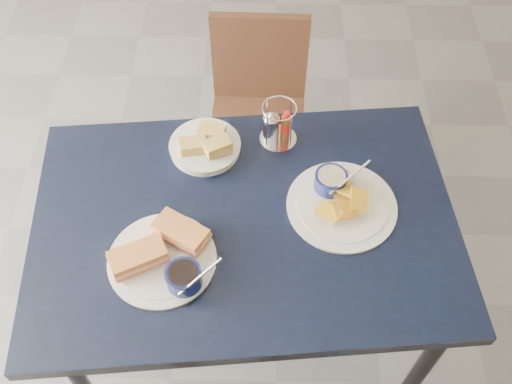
{
  "coord_description": "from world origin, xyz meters",
  "views": [
    {
      "loc": [
        -0.06,
        -0.64,
        2.03
      ],
      "look_at": [
        -0.07,
        0.24,
        0.82
      ],
      "focal_mm": 40.0,
      "sensor_mm": 36.0,
      "label": 1
    }
  ],
  "objects_px": {
    "dining_table": "(245,233)",
    "condiment_caddy": "(277,126)",
    "bread_basket": "(206,145)",
    "plantain_plate": "(339,197)",
    "chair_far": "(258,100)",
    "sandwich_plate": "(165,256)"
  },
  "relations": [
    {
      "from": "plantain_plate",
      "to": "condiment_caddy",
      "type": "xyz_separation_m",
      "value": [
        -0.17,
        0.22,
        0.04
      ]
    },
    {
      "from": "chair_far",
      "to": "dining_table",
      "type": "bearing_deg",
      "value": -91.72
    },
    {
      "from": "dining_table",
      "to": "condiment_caddy",
      "type": "xyz_separation_m",
      "value": [
        0.09,
        0.29,
        0.13
      ]
    },
    {
      "from": "chair_far",
      "to": "bread_basket",
      "type": "height_order",
      "value": "bread_basket"
    },
    {
      "from": "bread_basket",
      "to": "sandwich_plate",
      "type": "bearing_deg",
      "value": -101.52
    },
    {
      "from": "sandwich_plate",
      "to": "plantain_plate",
      "type": "bearing_deg",
      "value": 23.44
    },
    {
      "from": "chair_far",
      "to": "condiment_caddy",
      "type": "distance_m",
      "value": 0.6
    },
    {
      "from": "condiment_caddy",
      "to": "plantain_plate",
      "type": "bearing_deg",
      "value": -52.82
    },
    {
      "from": "condiment_caddy",
      "to": "sandwich_plate",
      "type": "bearing_deg",
      "value": -123.93
    },
    {
      "from": "chair_far",
      "to": "sandwich_plate",
      "type": "bearing_deg",
      "value": -103.81
    },
    {
      "from": "chair_far",
      "to": "bread_basket",
      "type": "relative_size",
      "value": 3.75
    },
    {
      "from": "dining_table",
      "to": "bread_basket",
      "type": "bearing_deg",
      "value": 116.6
    },
    {
      "from": "bread_basket",
      "to": "plantain_plate",
      "type": "bearing_deg",
      "value": -25.08
    },
    {
      "from": "plantain_plate",
      "to": "bread_basket",
      "type": "xyz_separation_m",
      "value": [
        -0.38,
        0.18,
        0.0
      ]
    },
    {
      "from": "plantain_plate",
      "to": "bread_basket",
      "type": "relative_size",
      "value": 1.47
    },
    {
      "from": "dining_table",
      "to": "chair_far",
      "type": "bearing_deg",
      "value": 88.28
    },
    {
      "from": "plantain_plate",
      "to": "bread_basket",
      "type": "bearing_deg",
      "value": 154.92
    },
    {
      "from": "sandwich_plate",
      "to": "condiment_caddy",
      "type": "bearing_deg",
      "value": 56.07
    },
    {
      "from": "plantain_plate",
      "to": "condiment_caddy",
      "type": "distance_m",
      "value": 0.28
    },
    {
      "from": "dining_table",
      "to": "chair_far",
      "type": "height_order",
      "value": "chair_far"
    },
    {
      "from": "plantain_plate",
      "to": "chair_far",
      "type": "bearing_deg",
      "value": 108.48
    },
    {
      "from": "condiment_caddy",
      "to": "bread_basket",
      "type": "bearing_deg",
      "value": -167.01
    }
  ]
}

